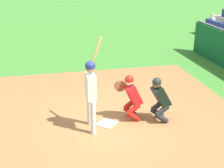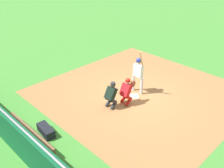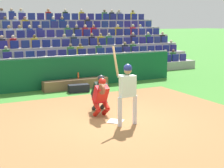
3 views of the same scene
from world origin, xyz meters
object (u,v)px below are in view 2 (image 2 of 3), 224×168
Objects in this scene: water_bottle_on_bench at (22,127)px; catcher_crouching at (127,90)px; home_plate_umpire at (111,94)px; equipment_duffel_bag at (46,130)px; dugout_bench at (28,136)px; home_plate_marker at (134,96)px; batter_at_plate at (138,71)px.

catcher_crouching is at bearing 76.89° from water_bottle_on_bench.
home_plate_umpire is 3.16m from equipment_duffel_bag.
dugout_bench is 3.42× the size of equipment_duffel_bag.
water_bottle_on_bench is at bearing -101.36° from home_plate_umpire.
catcher_crouching is 0.43× the size of dugout_bench.
home_plate_umpire reaches higher than equipment_duffel_bag.
dugout_bench reaches higher than home_plate_marker.
equipment_duffel_bag is at bearing -95.49° from batter_at_plate.
dugout_bench is (-0.76, -5.12, 0.20)m from home_plate_marker.
home_plate_marker is at bearing 84.21° from home_plate_umpire.
batter_at_plate is 1.81× the size of catcher_crouching.
catcher_crouching is at bearing 85.16° from equipment_duffel_bag.
home_plate_umpire is 0.42× the size of dugout_bench.
dugout_bench is 0.68m from equipment_duffel_bag.
water_bottle_on_bench is at bearing -103.11° from catcher_crouching.
batter_at_plate is 5.66m from dugout_bench.
catcher_crouching is at bearing 67.73° from home_plate_umpire.
catcher_crouching is 4.55m from dugout_bench.
home_plate_marker is at bearing 81.55° from dugout_bench.
catcher_crouching reaches higher than dugout_bench.
home_plate_marker is at bearing 88.68° from equipment_duffel_bag.
home_plate_umpire is at bearing -89.87° from batter_at_plate.
water_bottle_on_bench is (-0.76, -5.64, -0.56)m from batter_at_plate.
dugout_bench is at bearing -95.96° from equipment_duffel_bag.
batter_at_plate is at bearing 108.52° from home_plate_marker.
batter_at_plate is 5.01m from equipment_duffel_bag.
batter_at_plate is at bearing 82.28° from water_bottle_on_bench.
equipment_duffel_bag is (-0.76, -3.77, -0.55)m from catcher_crouching.
catcher_crouching is 4.63× the size of water_bottle_on_bench.
catcher_crouching is at bearing 78.46° from dugout_bench.
equipment_duffel_bag is at bearing -98.77° from home_plate_umpire.
dugout_bench is at bearing 31.23° from water_bottle_on_bench.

